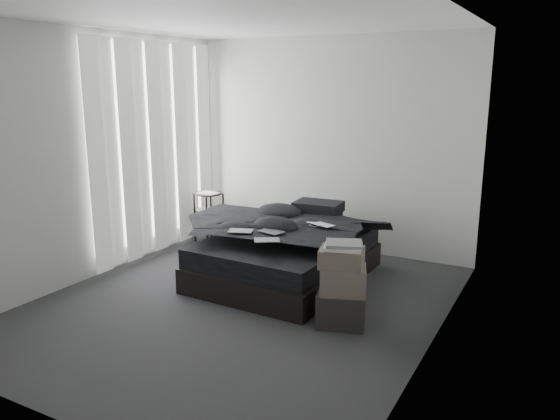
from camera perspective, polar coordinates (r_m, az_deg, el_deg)
The scene contains 25 objects.
floor at distance 5.29m, azimuth -4.20°, elevation -9.70°, with size 3.60×4.20×0.01m, color #2D2D2F.
ceiling at distance 4.90m, azimuth -4.75°, elevation 19.52°, with size 3.60×4.20×0.01m, color white.
wall_back at distance 6.77m, azimuth 5.30°, elevation 6.77°, with size 3.60×0.01×2.60m, color silver.
wall_front at distance 3.41m, azimuth -24.03°, elevation -0.91°, with size 3.60×0.01×2.60m, color silver.
wall_left at distance 6.09m, azimuth -18.88°, elevation 5.38°, with size 0.01×4.20×2.60m, color silver.
wall_right at distance 4.24m, azimuth 16.42°, elevation 2.35°, with size 0.01×4.20×2.60m, color silver.
window_left at distance 6.71m, azimuth -13.15°, elevation 6.85°, with size 0.02×2.00×2.30m, color white.
curtain_left at distance 6.69m, azimuth -12.79°, elevation 6.24°, with size 0.06×2.12×2.48m, color white.
bed at distance 5.88m, azimuth 0.61°, elevation -5.93°, with size 1.43×1.89×0.26m, color black.
mattress at distance 5.81m, azimuth 0.61°, elevation -3.79°, with size 1.38×1.84×0.20m, color black.
duvet at distance 5.71m, azimuth 0.39°, elevation -1.88°, with size 1.40×1.62×0.22m, color black.
pillow_lower at distance 6.41m, azimuth 3.55°, elevation -0.64°, with size 0.57×0.39×0.13m, color black.
pillow_upper at distance 6.33m, azimuth 4.01°, elevation 0.34°, with size 0.53×0.37×0.12m, color black.
laptop at distance 5.60m, azimuth 3.95°, elevation -0.94°, with size 0.30×0.19×0.02m, color silver.
comic_a at distance 5.43m, azimuth -4.16°, elevation -1.49°, with size 0.24×0.16×0.01m, color black.
comic_b at distance 5.39m, azimuth -0.91°, elevation -1.50°, with size 0.24×0.16×0.01m, color black.
comic_c at distance 5.10m, azimuth -1.39°, elevation -2.29°, with size 0.24×0.16×0.01m, color black.
side_stand at distance 7.19m, azimuth -7.43°, elevation -0.81°, with size 0.35×0.35×0.65m, color black.
papers at distance 7.10m, azimuth -7.52°, elevation 1.75°, with size 0.25×0.19×0.01m, color white.
floor_books at distance 6.62m, azimuth -7.80°, elevation -4.46°, with size 0.12×0.17×0.12m, color black.
box_lower at distance 4.82m, azimuth 6.42°, elevation -10.20°, with size 0.41×0.32×0.30m, color black.
box_mid at distance 4.71m, azimuth 6.61°, elevation -7.27°, with size 0.38×0.30×0.23m, color #574F45.
box_upper at distance 4.65m, azimuth 6.46°, elevation -4.97°, with size 0.36×0.29×0.16m, color #574F45.
art_book_white at distance 4.62m, azimuth 6.60°, elevation -3.85°, with size 0.31×0.25×0.03m, color silver.
art_book_snake at distance 4.61m, azimuth 6.71°, elevation -3.53°, with size 0.30×0.24×0.03m, color silver.
Camera 1 is at (2.66, -4.08, 2.07)m, focal length 35.00 mm.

